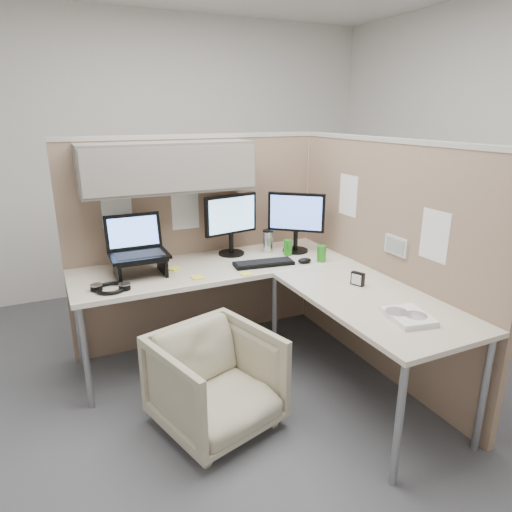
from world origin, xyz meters
name	(u,v)px	position (x,y,z in m)	size (l,w,h in m)	color
ground	(258,387)	(0.00, 0.00, 0.00)	(4.50, 4.50, 0.00)	#45464B
partition_back	(185,209)	(-0.22, 0.83, 1.10)	(2.00, 0.36, 1.63)	#947661
partition_right	(380,258)	(0.90, -0.07, 0.82)	(0.07, 2.03, 1.63)	#947661
desk	(267,284)	(0.12, 0.13, 0.69)	(2.00, 1.98, 0.73)	beige
office_chair	(216,377)	(-0.39, -0.25, 0.32)	(0.63, 0.59, 0.65)	#B9B293
monitor_left	(231,220)	(0.11, 0.71, 1.00)	(0.44, 0.20, 0.47)	black
monitor_right	(296,217)	(0.59, 0.57, 1.00)	(0.36, 0.31, 0.47)	black
laptop_station	(138,253)	(-0.63, 0.56, 0.88)	(0.38, 0.32, 0.39)	black
keyboard	(264,263)	(0.22, 0.38, 0.74)	(0.43, 0.14, 0.02)	black
mouse	(305,261)	(0.51, 0.29, 0.75)	(0.10, 0.07, 0.04)	black
travel_mug	(268,241)	(0.39, 0.65, 0.82)	(0.08, 0.08, 0.18)	silver
soda_can_green	(321,253)	(0.64, 0.27, 0.79)	(0.07, 0.07, 0.12)	#268C1E
soda_can_silver	(288,247)	(0.50, 0.51, 0.79)	(0.07, 0.07, 0.12)	#268C1E
sticky_note_b	(246,274)	(0.02, 0.24, 0.73)	(0.08, 0.08, 0.01)	yellow
sticky_note_a	(198,277)	(-0.30, 0.32, 0.73)	(0.08, 0.08, 0.01)	yellow
sticky_note_c	(174,269)	(-0.39, 0.56, 0.73)	(0.08, 0.08, 0.01)	yellow
headphones	(111,288)	(-0.85, 0.34, 0.75)	(0.25, 0.25, 0.04)	black
paper_stack	(408,316)	(0.52, -0.76, 0.75)	(0.25, 0.29, 0.03)	white
desk_clock	(358,279)	(0.59, -0.24, 0.77)	(0.06, 0.09, 0.09)	black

